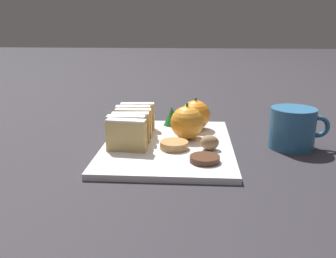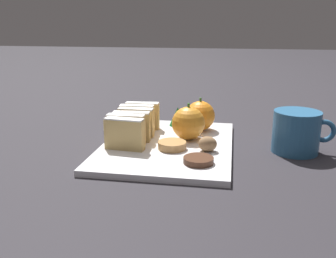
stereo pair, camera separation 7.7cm
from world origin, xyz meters
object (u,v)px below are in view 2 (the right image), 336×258
walnut (208,144)px  orange_near (188,123)px  orange_far (200,116)px  coffee_mug (297,132)px  chocolate_cookie (198,160)px

walnut → orange_near: bearing=123.4°
orange_near → orange_far: (0.02, 0.07, -0.00)m
orange_far → orange_near: bearing=-103.9°
orange_far → walnut: (0.03, -0.15, -0.02)m
orange_near → walnut: bearing=-56.6°
orange_near → coffee_mug: (0.22, -0.01, -0.00)m
orange_far → coffee_mug: (0.20, -0.09, -0.00)m
orange_far → coffee_mug: bearing=-23.0°
orange_near → walnut: orange_near is taller
orange_far → coffee_mug: size_ratio=0.62×
orange_near → chocolate_cookie: bearing=-75.6°
walnut → chocolate_cookie: bearing=-99.5°
chocolate_cookie → coffee_mug: size_ratio=0.45×
orange_far → chocolate_cookie: orange_far is taller
orange_near → chocolate_cookie: orange_near is taller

